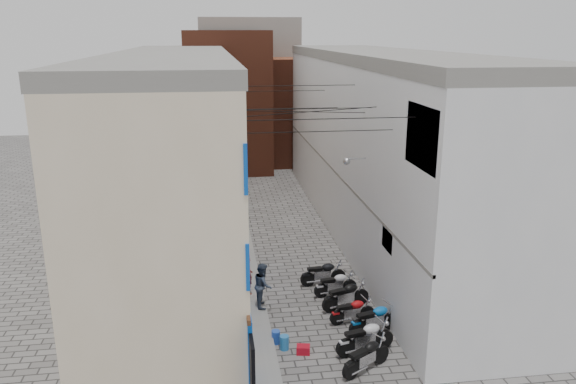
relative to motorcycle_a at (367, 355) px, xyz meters
name	(u,v)px	position (x,y,z in m)	size (l,w,h in m)	color
plinth	(241,235)	(-3.06, 12.06, -0.42)	(0.90, 26.00, 0.25)	gray
building_left	(177,151)	(-5.99, 12.01, 3.95)	(5.10, 27.00, 9.00)	beige
building_right	(382,145)	(3.99, 12.06, 3.96)	(5.94, 26.00, 9.00)	silver
building_far_brick_left	(228,101)	(-3.01, 27.06, 4.45)	(6.00, 6.00, 10.00)	brown
building_far_brick_right	(292,110)	(1.99, 29.06, 3.45)	(5.00, 6.00, 8.00)	brown
building_far_concrete	(249,87)	(-1.01, 33.06, 4.95)	(8.00, 5.00, 11.00)	gray
far_shopfront	(260,160)	(-1.01, 24.26, 0.65)	(2.00, 0.30, 2.40)	black
overhead_wires	(299,107)	(-1.01, 6.71, 6.57)	(5.80, 13.02, 1.32)	black
motorcycle_a	(367,355)	(0.00, 0.00, 0.00)	(0.60, 1.90, 1.10)	black
motorcycle_b	(365,336)	(0.23, 0.98, 0.04)	(0.64, 2.02, 1.17)	silver
motorcycle_c	(375,318)	(0.89, 2.14, 0.01)	(0.61, 1.94, 1.12)	#0B5FB1
motorcycle_d	(352,310)	(0.32, 2.93, -0.06)	(0.53, 1.69, 0.98)	#A60B0F
motorcycle_e	(346,294)	(0.33, 3.99, 0.02)	(0.62, 1.96, 1.13)	black
motorcycle_f	(336,283)	(0.20, 5.10, -0.04)	(0.56, 1.76, 1.02)	#BAB9BE
motorcycle_g	(323,272)	(-0.09, 6.10, 0.00)	(0.60, 1.89, 1.09)	black
person_a	(248,275)	(-3.17, 5.24, 0.44)	(0.54, 0.35, 1.48)	brown
person_b	(263,285)	(-2.71, 4.13, 0.52)	(0.80, 0.62, 1.65)	#343F4F
water_jug_near	(284,343)	(-2.28, 1.53, -0.31)	(0.30, 0.30, 0.47)	#246FB4
water_jug_far	(276,337)	(-2.51, 1.93, -0.32)	(0.29, 0.29, 0.45)	#244EB6
red_crate	(303,350)	(-1.72, 1.21, -0.42)	(0.42, 0.32, 0.26)	#AB0C1C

